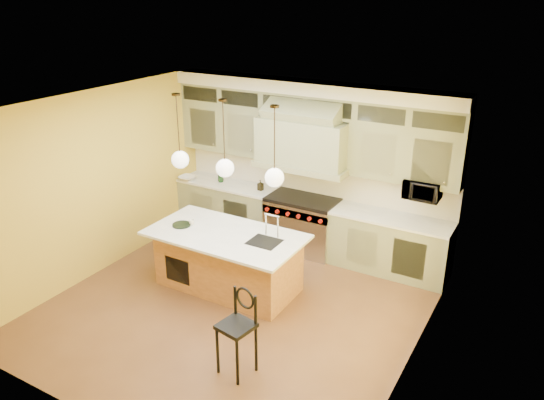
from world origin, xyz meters
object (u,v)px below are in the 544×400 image
Objects in this scene: kitchen_island at (228,259)px; range at (302,223)px; microwave at (422,189)px; counter_stool at (238,327)px.

range is at bearing 77.07° from kitchen_island.
range is at bearing -176.88° from microwave.
microwave is at bearing 3.12° from range.
kitchen_island reaches higher than range.
kitchen_island is (-0.39, -1.70, -0.01)m from range.
range is at bearing 114.05° from counter_stool.
range is 1.74m from kitchen_island.
counter_stool is at bearing -76.34° from range.
range is 1.11× the size of counter_stool.
counter_stool is at bearing -109.28° from microwave.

